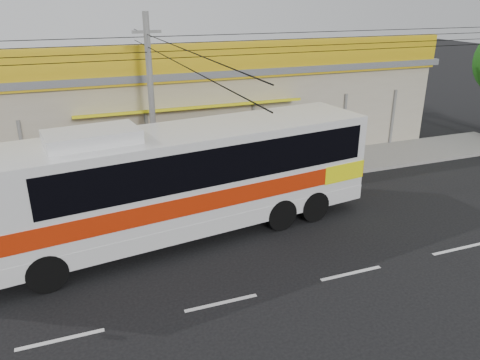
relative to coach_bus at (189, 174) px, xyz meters
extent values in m
plane|color=black|center=(3.70, -1.61, -2.15)|extent=(120.00, 120.00, 0.00)
cube|color=gray|center=(3.70, 4.39, -2.07)|extent=(30.00, 3.20, 0.15)
cube|color=#A79D87|center=(3.70, 9.99, -0.05)|extent=(22.00, 8.00, 4.20)
cube|color=#515358|center=(3.70, 9.99, 2.20)|extent=(22.60, 8.60, 0.30)
cube|color=gold|center=(3.70, 5.87, 2.75)|extent=(22.00, 0.24, 1.60)
cube|color=red|center=(1.70, 5.84, 2.75)|extent=(9.00, 0.10, 1.20)
cube|color=#12651E|center=(10.20, 5.84, 2.75)|extent=(2.40, 0.10, 1.10)
cube|color=navy|center=(12.90, 5.84, 2.75)|extent=(2.20, 0.10, 1.10)
cube|color=red|center=(-5.30, 5.84, 2.75)|extent=(3.00, 0.10, 1.10)
cube|color=#D9D10C|center=(1.70, 5.69, 0.85)|extent=(10.00, 1.20, 0.37)
cube|color=silver|center=(-0.20, -0.03, -0.09)|extent=(13.24, 4.48, 3.14)
cube|color=red|center=(-0.20, -0.03, -0.47)|extent=(13.28, 4.53, 0.60)
cube|color=#ECEA0C|center=(5.37, 0.75, -0.47)|extent=(2.10, 2.98, 0.65)
cube|color=black|center=(0.55, 0.08, 0.61)|extent=(11.10, 4.22, 1.19)
cube|color=silver|center=(-2.88, -0.40, 1.67)|extent=(2.78, 1.86, 0.39)
cylinder|color=black|center=(-4.54, -1.87, -1.59)|extent=(1.16, 0.50, 1.13)
cylinder|color=black|center=(-4.87, 0.55, -1.59)|extent=(1.16, 0.50, 1.13)
cylinder|color=black|center=(4.36, -0.62, -1.59)|extent=(1.16, 0.50, 1.13)
cylinder|color=black|center=(4.02, 1.80, -1.59)|extent=(1.16, 0.50, 1.13)
imported|color=maroon|center=(-1.09, 4.79, -1.45)|extent=(2.19, 1.29, 1.09)
imported|color=black|center=(-5.78, 4.75, -1.51)|extent=(1.70, 0.93, 0.98)
cylinder|color=slate|center=(-0.38, 3.79, 1.38)|extent=(0.23, 0.23, 7.05)
cube|color=slate|center=(-0.38, 3.79, 4.20)|extent=(1.06, 0.11, 0.11)
camera|label=1|loc=(-3.47, -13.89, 5.42)|focal=35.00mm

